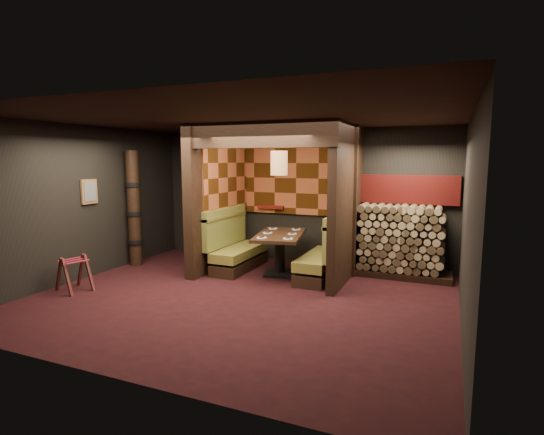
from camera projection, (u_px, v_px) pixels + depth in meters
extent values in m
cube|color=black|center=(241.00, 299.00, 6.83)|extent=(6.50, 5.50, 0.02)
cube|color=black|center=(239.00, 117.00, 6.44)|extent=(6.50, 5.50, 0.02)
cube|color=black|center=(298.00, 196.00, 9.15)|extent=(6.50, 0.02, 2.85)
cube|color=black|center=(109.00, 242.00, 4.12)|extent=(6.50, 0.02, 2.85)
cube|color=black|center=(84.00, 202.00, 7.89)|extent=(0.02, 5.50, 2.85)
cube|color=black|center=(468.00, 223.00, 5.37)|extent=(0.02, 5.50, 2.85)
cube|color=black|center=(218.00, 199.00, 8.66)|extent=(0.20, 2.20, 2.85)
cube|color=black|center=(347.00, 204.00, 7.68)|extent=(0.15, 2.10, 2.85)
cube|color=black|center=(257.00, 135.00, 7.12)|extent=(2.85, 0.18, 0.44)
cube|color=#A34B2A|center=(297.00, 178.00, 9.06)|extent=(2.40, 0.06, 1.55)
cube|color=#A34B2A|center=(227.00, 177.00, 8.72)|extent=(0.04, 1.85, 1.45)
cube|color=#5F140F|center=(271.00, 207.00, 9.32)|extent=(0.60, 0.12, 0.07)
cube|color=black|center=(240.00, 264.00, 8.65)|extent=(0.55, 1.60, 0.22)
cube|color=olive|center=(240.00, 252.00, 8.61)|extent=(0.55, 1.60, 0.18)
cube|color=olive|center=(225.00, 232.00, 8.69)|extent=(0.12, 1.60, 0.78)
cube|color=olive|center=(225.00, 215.00, 8.64)|extent=(0.15, 1.60, 0.06)
cube|color=black|center=(319.00, 272.00, 8.00)|extent=(0.55, 1.60, 0.22)
cube|color=olive|center=(320.00, 259.00, 7.96)|extent=(0.55, 1.60, 0.18)
cube|color=olive|center=(337.00, 240.00, 7.78)|extent=(0.12, 1.60, 0.78)
cube|color=olive|center=(338.00, 221.00, 7.73)|extent=(0.15, 1.60, 0.06)
cube|color=black|center=(280.00, 273.00, 8.22)|extent=(0.65, 0.65, 0.06)
cylinder|color=black|center=(280.00, 256.00, 8.17)|extent=(0.20, 0.20, 0.75)
cube|color=#322013|center=(280.00, 235.00, 8.11)|extent=(1.13, 1.67, 0.06)
cylinder|color=white|center=(262.00, 238.00, 7.64)|extent=(0.18, 0.18, 0.01)
cube|color=black|center=(262.00, 237.00, 7.64)|extent=(0.09, 0.12, 0.02)
cylinder|color=white|center=(288.00, 239.00, 7.55)|extent=(0.18, 0.18, 0.01)
cube|color=black|center=(288.00, 238.00, 7.55)|extent=(0.09, 0.12, 0.02)
cylinder|color=white|center=(268.00, 233.00, 8.16)|extent=(0.18, 0.18, 0.01)
cube|color=black|center=(268.00, 232.00, 8.15)|extent=(0.09, 0.12, 0.02)
cylinder|color=white|center=(292.00, 234.00, 8.06)|extent=(0.18, 0.18, 0.01)
cube|color=black|center=(292.00, 233.00, 8.06)|extent=(0.09, 0.12, 0.02)
cylinder|color=white|center=(273.00, 228.00, 8.67)|extent=(0.18, 0.18, 0.01)
cube|color=black|center=(273.00, 228.00, 8.67)|extent=(0.09, 0.12, 0.02)
cylinder|color=white|center=(296.00, 229.00, 8.57)|extent=(0.18, 0.18, 0.01)
cube|color=black|center=(296.00, 228.00, 8.57)|extent=(0.09, 0.12, 0.02)
cylinder|color=#AB7144|center=(279.00, 163.00, 7.88)|extent=(0.32, 0.32, 0.45)
sphere|color=#FFC672|center=(279.00, 163.00, 7.88)|extent=(0.18, 0.18, 0.18)
cylinder|color=black|center=(279.00, 138.00, 7.82)|extent=(0.02, 0.02, 0.47)
cube|color=brown|center=(89.00, 192.00, 7.94)|extent=(0.04, 0.36, 0.46)
cube|color=#3F3F3F|center=(90.00, 192.00, 7.93)|extent=(0.01, 0.27, 0.36)
cube|color=#471514|center=(59.00, 275.00, 7.14)|extent=(0.29, 0.12, 0.64)
cube|color=#471514|center=(67.00, 278.00, 6.96)|extent=(0.29, 0.12, 0.64)
cube|color=#471514|center=(81.00, 271.00, 7.43)|extent=(0.29, 0.12, 0.64)
cube|color=#471514|center=(89.00, 274.00, 7.25)|extent=(0.29, 0.12, 0.64)
cube|color=maroon|center=(69.00, 259.00, 7.26)|extent=(0.15, 0.39, 0.01)
cube|color=maroon|center=(73.00, 261.00, 7.16)|extent=(0.15, 0.39, 0.01)
cube|color=maroon|center=(78.00, 262.00, 7.07)|extent=(0.15, 0.39, 0.01)
cylinder|color=black|center=(134.00, 209.00, 8.85)|extent=(0.26, 0.26, 2.40)
cylinder|color=black|center=(135.00, 241.00, 8.94)|extent=(0.31, 0.31, 0.09)
cylinder|color=black|center=(134.00, 213.00, 8.86)|extent=(0.31, 0.31, 0.09)
cylinder|color=black|center=(133.00, 185.00, 8.78)|extent=(0.31, 0.31, 0.09)
cube|color=black|center=(404.00, 274.00, 8.08)|extent=(1.73, 0.70, 0.12)
cube|color=brown|center=(405.00, 238.00, 7.99)|extent=(1.73, 0.70, 1.24)
cube|color=maroon|center=(409.00, 190.00, 8.17)|extent=(1.83, 0.10, 0.56)
cube|color=black|center=(355.00, 202.00, 7.88)|extent=(0.08, 0.08, 2.85)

